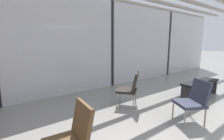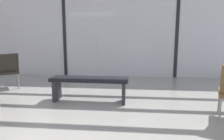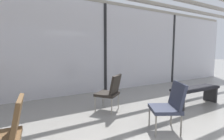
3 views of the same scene
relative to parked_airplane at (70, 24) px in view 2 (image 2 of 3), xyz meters
The scene contains 6 objects.
glass_curtain_wall 6.06m from the parked_airplane, 74.27° to the right, with size 14.00×0.08×3.04m, color silver.
window_mullion_1 6.06m from the parked_airplane, 74.27° to the right, with size 0.10×0.12×3.04m, color black.
window_mullion_2 7.77m from the parked_airplane, 48.53° to the right, with size 0.10×0.12×3.04m, color black.
parked_airplane is the anchor object (origin of this frame).
lounge_chair_2 7.88m from the parked_airplane, 83.91° to the right, with size 0.70×0.71×0.87m.
waiting_bench 9.08m from the parked_airplane, 70.52° to the right, with size 1.51×0.44×0.47m.
Camera 2 is at (2.15, -1.11, 1.25)m, focal length 31.89 mm.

